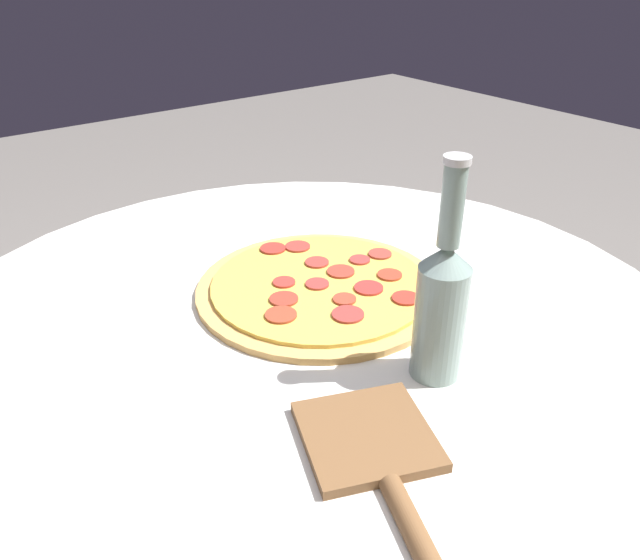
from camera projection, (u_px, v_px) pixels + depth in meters
table at (307, 407)px, 0.94m from camera, size 1.07×1.07×0.74m
pizza at (320, 287)px, 0.92m from camera, size 0.36×0.36×0.02m
beer_bottle at (442, 303)px, 0.71m from camera, size 0.06×0.06×0.27m
pizza_paddle at (374, 450)px, 0.63m from camera, size 0.17×0.24×0.02m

